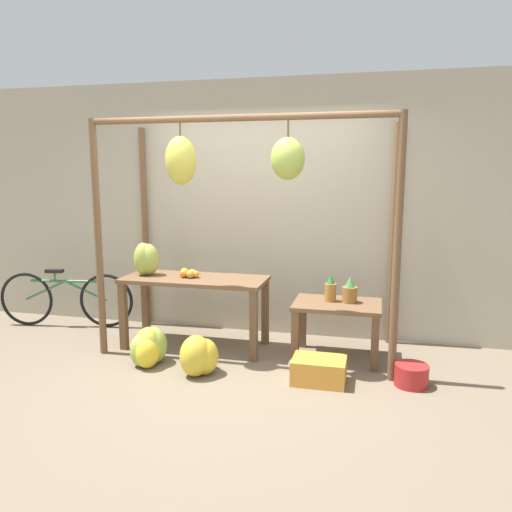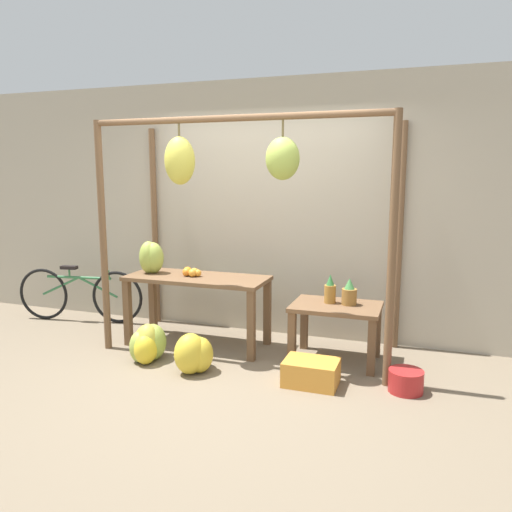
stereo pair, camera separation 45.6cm
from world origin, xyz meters
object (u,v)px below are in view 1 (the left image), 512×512
Objects in this scene: pineapple_cluster at (342,291)px; parked_bicycle at (66,298)px; orange_pile at (189,273)px; banana_pile_on_table at (146,259)px; banana_pile_ground_right at (199,355)px; blue_bucket at (411,375)px; fruit_crate_white at (319,370)px; banana_pile_ground_left at (149,347)px.

pineapple_cluster is 0.20× the size of parked_bicycle.
banana_pile_on_table is at bearing 178.76° from orange_pile.
pineapple_cluster is 0.68× the size of banana_pile_ground_right.
orange_pile is (0.48, -0.01, -0.13)m from banana_pile_on_table.
banana_pile_ground_right is 1.87m from blue_bucket.
blue_bucket is 3.95m from parked_bicycle.
orange_pile is 1.68m from fruit_crate_white.
pineapple_cluster is at bearing 2.17° from orange_pile.
banana_pile_ground_right is at bearing -25.85° from parked_bicycle.
banana_pile_ground_right is 1.60× the size of blue_bucket.
banana_pile_ground_left is 0.54m from banana_pile_ground_right.
orange_pile reaches higher than banana_pile_ground_left.
banana_pile_ground_right is at bearing -9.98° from banana_pile_ground_left.
orange_pile is at bearing -1.24° from banana_pile_on_table.
orange_pile reaches higher than banana_pile_ground_right.
banana_pile_ground_left is 2.39m from blue_bucket.
orange_pile reaches higher than blue_bucket.
parked_bicycle reaches higher than fruit_crate_white.
pineapple_cluster is at bearing 19.87° from banana_pile_ground_left.
parked_bicycle is at bearing 163.71° from fruit_crate_white.
fruit_crate_white is at bearing -171.51° from blue_bucket.
parked_bicycle reaches higher than banana_pile_ground_right.
banana_pile_on_table is 0.98m from banana_pile_ground_left.
banana_pile_on_table is 0.49m from orange_pile.
blue_bucket is at bearing -40.09° from pineapple_cluster.
parked_bicycle is (-1.48, 0.88, 0.17)m from banana_pile_ground_left.
parked_bicycle is (-1.67, 0.31, -0.44)m from orange_pile.
banana_pile_on_table reaches higher than banana_pile_ground_left.
blue_bucket is (0.64, -0.54, -0.58)m from pineapple_cluster.
banana_pile_on_table is 1.29m from banana_pile_ground_right.
blue_bucket is at bearing -12.33° from orange_pile.
orange_pile is 0.47× the size of banana_pile_ground_right.
banana_pile_ground_left reaches higher than fruit_crate_white.
banana_pile_ground_left is 0.94× the size of fruit_crate_white.
pineapple_cluster is 1.93m from banana_pile_ground_left.
banana_pile_on_table is at bearing 169.61° from blue_bucket.
orange_pile is 1.76m from parked_bicycle.
parked_bicycle is at bearing 149.19° from banana_pile_ground_left.
banana_pile_on_table is 2.05m from pineapple_cluster.
parked_bicycle is (-3.09, 0.90, 0.23)m from fruit_crate_white.
banana_pile_ground_right is at bearing -174.22° from blue_bucket.
blue_bucket is (1.86, 0.19, -0.08)m from banana_pile_ground_right.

